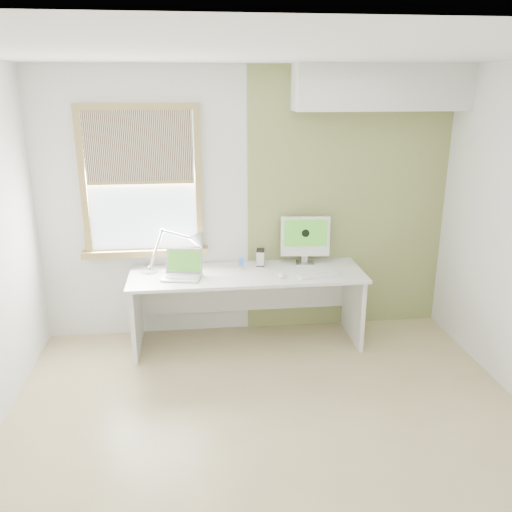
{
  "coord_description": "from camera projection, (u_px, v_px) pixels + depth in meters",
  "views": [
    {
      "loc": [
        -0.51,
        -3.31,
        2.41
      ],
      "look_at": [
        0.0,
        1.05,
        1.0
      ],
      "focal_mm": 37.31,
      "sensor_mm": 36.0,
      "label": 1
    }
  ],
  "objects": [
    {
      "name": "desk_lamp",
      "position": [
        190.0,
        245.0,
        5.11
      ],
      "size": [
        0.73,
        0.38,
        0.41
      ],
      "color": "#B3B5B8",
      "rests_on": "desk"
    },
    {
      "name": "keyboard",
      "position": [
        320.0,
        276.0,
        4.9
      ],
      "size": [
        0.42,
        0.17,
        0.02
      ],
      "color": "white",
      "rests_on": "desk"
    },
    {
      "name": "laptop",
      "position": [
        183.0,
        270.0,
        4.89
      ],
      "size": [
        0.4,
        0.35,
        0.24
      ],
      "color": "#B3B5B8",
      "rests_on": "desk"
    },
    {
      "name": "window",
      "position": [
        141.0,
        183.0,
        4.96
      ],
      "size": [
        1.2,
        0.14,
        1.42
      ],
      "color": "olive",
      "rests_on": "room"
    },
    {
      "name": "accent_wall",
      "position": [
        348.0,
        203.0,
        5.28
      ],
      "size": [
        2.0,
        0.02,
        2.6
      ],
      "primitive_type": "cube",
      "color": "olive",
      "rests_on": "room"
    },
    {
      "name": "imac",
      "position": [
        305.0,
        237.0,
        5.2
      ],
      "size": [
        0.48,
        0.17,
        0.47
      ],
      "color": "#B3B5B8",
      "rests_on": "desk"
    },
    {
      "name": "mouse",
      "position": [
        282.0,
        276.0,
        4.88
      ],
      "size": [
        0.07,
        0.11,
        0.03
      ],
      "primitive_type": "ellipsoid",
      "rotation": [
        0.0,
        0.0,
        -0.07
      ],
      "color": "white",
      "rests_on": "desk"
    },
    {
      "name": "phone_dock",
      "position": [
        241.0,
        265.0,
        5.11
      ],
      "size": [
        0.08,
        0.08,
        0.12
      ],
      "color": "#B3B5B8",
      "rests_on": "desk"
    },
    {
      "name": "room",
      "position": [
        274.0,
        261.0,
        3.52
      ],
      "size": [
        4.04,
        3.54,
        2.64
      ],
      "color": "tan",
      "rests_on": "ground"
    },
    {
      "name": "desk",
      "position": [
        247.0,
        290.0,
        5.12
      ],
      "size": [
        2.2,
        0.7,
        0.73
      ],
      "color": "white",
      "rests_on": "room"
    },
    {
      "name": "external_drive",
      "position": [
        260.0,
        257.0,
        5.19
      ],
      "size": [
        0.09,
        0.13,
        0.16
      ],
      "color": "#B3B5B8",
      "rests_on": "desk"
    },
    {
      "name": "soffit",
      "position": [
        381.0,
        87.0,
        4.8
      ],
      "size": [
        1.6,
        0.4,
        0.42
      ],
      "primitive_type": "cube",
      "color": "white",
      "rests_on": "room"
    }
  ]
}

